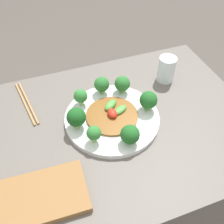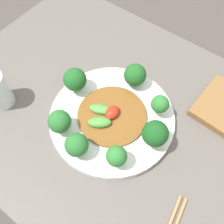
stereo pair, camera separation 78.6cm
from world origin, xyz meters
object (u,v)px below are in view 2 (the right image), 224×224
object	(u,v)px
broccoli_northwest	(116,156)
stirfry_center	(110,115)
broccoli_west	(155,134)
broccoli_south	(135,75)
plate	(112,118)
broccoli_northeast	(60,122)
broccoli_north	(77,145)
broccoli_east	(75,80)
broccoli_southwest	(160,104)

from	to	relation	value
broccoli_northwest	stirfry_center	world-z (taller)	broccoli_northwest
broccoli_west	broccoli_south	xyz separation A→B (m)	(0.13, -0.11, -0.01)
plate	broccoli_south	bearing A→B (deg)	-83.35
broccoli_west	broccoli_northeast	size ratio (longest dim) A/B	1.13
broccoli_northeast	stirfry_center	distance (m)	0.12
broccoli_south	stirfry_center	distance (m)	0.12
broccoli_north	broccoli_south	size ratio (longest dim) A/B	1.01
broccoli_north	broccoli_east	distance (m)	0.17
broccoli_southwest	broccoli_northeast	distance (m)	0.23
broccoli_northwest	broccoli_northeast	bearing A→B (deg)	4.15
broccoli_north	broccoli_south	world-z (taller)	same
plate	broccoli_northwest	distance (m)	0.12
plate	broccoli_east	size ratio (longest dim) A/B	4.35
plate	broccoli_west	size ratio (longest dim) A/B	4.26
plate	broccoli_south	size ratio (longest dim) A/B	4.81
broccoli_west	broccoli_northeast	world-z (taller)	broccoli_west
broccoli_west	broccoli_northwest	size ratio (longest dim) A/B	1.20
broccoli_northwest	broccoli_east	distance (m)	0.22
plate	broccoli_south	distance (m)	0.12
broccoli_west	broccoli_south	distance (m)	0.17
broccoli_north	broccoli_southwest	bearing A→B (deg)	-114.47
broccoli_northwest	broccoli_north	bearing A→B (deg)	20.44
broccoli_south	stirfry_center	xyz separation A→B (m)	(-0.01, 0.12, -0.03)
broccoli_southwest	stirfry_center	size ratio (longest dim) A/B	0.36
broccoli_west	broccoli_southwest	size ratio (longest dim) A/B	1.20
broccoli_southwest	broccoli_northeast	bearing A→B (deg)	48.10
broccoli_north	stirfry_center	bearing A→B (deg)	-91.13
broccoli_west	broccoli_south	bearing A→B (deg)	-40.85
broccoli_west	broccoli_southwest	distance (m)	0.08
broccoli_south	broccoli_northwest	bearing A→B (deg)	114.27
broccoli_east	stirfry_center	bearing A→B (deg)	173.45
broccoli_southwest	broccoli_northwest	distance (m)	0.16
broccoli_north	broccoli_south	bearing A→B (deg)	-88.09
broccoli_west	broccoli_east	size ratio (longest dim) A/B	1.02
broccoli_north	broccoli_northeast	size ratio (longest dim) A/B	1.00
broccoli_northeast	broccoli_east	xyz separation A→B (m)	(0.05, -0.11, 0.00)
broccoli_east	broccoli_northeast	bearing A→B (deg)	113.67
plate	broccoli_north	xyz separation A→B (m)	(0.01, 0.12, 0.05)
broccoli_southwest	broccoli_east	distance (m)	0.21
broccoli_north	broccoli_northwest	xyz separation A→B (m)	(-0.08, -0.03, -0.00)
stirfry_center	plate	bearing A→B (deg)	-127.19
plate	broccoli_south	xyz separation A→B (m)	(0.01, -0.11, 0.04)
broccoli_south	broccoli_northeast	bearing A→B (deg)	74.15
broccoli_east	broccoli_north	bearing A→B (deg)	132.08
broccoli_southwest	broccoli_east	size ratio (longest dim) A/B	0.85
broccoli_east	broccoli_west	bearing A→B (deg)	178.45
broccoli_north	stirfry_center	size ratio (longest dim) A/B	0.38
broccoli_southwest	broccoli_south	world-z (taller)	broccoli_south
plate	stirfry_center	world-z (taller)	stirfry_center
plate	broccoli_northwest	size ratio (longest dim) A/B	5.09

